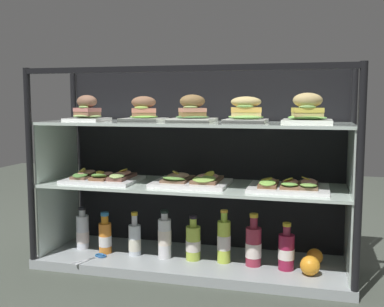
% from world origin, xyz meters
% --- Properties ---
extents(ground_plane, '(6.00, 6.00, 0.02)m').
position_xyz_m(ground_plane, '(0.00, 0.00, -0.01)').
color(ground_plane, '#41473E').
rests_on(ground_plane, ground).
extents(case_base_deck, '(1.44, 0.44, 0.04)m').
position_xyz_m(case_base_deck, '(0.00, 0.00, 0.02)').
color(case_base_deck, '#9CA2A5').
rests_on(case_base_deck, ground).
extents(case_frame, '(1.44, 0.44, 0.92)m').
position_xyz_m(case_frame, '(0.00, 0.14, 0.50)').
color(case_frame, black).
rests_on(case_frame, ground).
extents(riser_lower_tier, '(1.38, 0.38, 0.33)m').
position_xyz_m(riser_lower_tier, '(0.00, 0.00, 0.21)').
color(riser_lower_tier, silver).
rests_on(riser_lower_tier, case_base_deck).
extents(shelf_lower_glass, '(1.40, 0.39, 0.01)m').
position_xyz_m(shelf_lower_glass, '(0.00, 0.00, 0.38)').
color(shelf_lower_glass, silver).
rests_on(shelf_lower_glass, riser_lower_tier).
extents(riser_upper_tier, '(1.38, 0.38, 0.27)m').
position_xyz_m(riser_upper_tier, '(0.00, 0.00, 0.53)').
color(riser_upper_tier, silver).
rests_on(riser_upper_tier, shelf_lower_glass).
extents(shelf_upper_glass, '(1.40, 0.39, 0.01)m').
position_xyz_m(shelf_upper_glass, '(0.00, 0.00, 0.67)').
color(shelf_upper_glass, silver).
rests_on(shelf_upper_glass, riser_upper_tier).
extents(plated_roll_sandwich_near_left_corner, '(0.18, 0.18, 0.12)m').
position_xyz_m(plated_roll_sandwich_near_left_corner, '(-0.51, -0.02, 0.72)').
color(plated_roll_sandwich_near_left_corner, white).
rests_on(plated_roll_sandwich_near_left_corner, shelf_upper_glass).
extents(plated_roll_sandwich_center, '(0.19, 0.19, 0.12)m').
position_xyz_m(plated_roll_sandwich_center, '(-0.24, 0.02, 0.72)').
color(plated_roll_sandwich_center, white).
rests_on(plated_roll_sandwich_center, shelf_upper_glass).
extents(plated_roll_sandwich_left_of_center, '(0.20, 0.20, 0.12)m').
position_xyz_m(plated_roll_sandwich_left_of_center, '(-0.01, 0.03, 0.72)').
color(plated_roll_sandwich_left_of_center, white).
rests_on(plated_roll_sandwich_left_of_center, shelf_upper_glass).
extents(plated_roll_sandwich_far_right, '(0.18, 0.18, 0.11)m').
position_xyz_m(plated_roll_sandwich_far_right, '(0.24, 0.03, 0.72)').
color(plated_roll_sandwich_far_right, white).
rests_on(plated_roll_sandwich_far_right, shelf_upper_glass).
extents(plated_roll_sandwich_near_right_corner, '(0.20, 0.20, 0.13)m').
position_xyz_m(plated_roll_sandwich_near_right_corner, '(0.51, -0.02, 0.72)').
color(plated_roll_sandwich_near_right_corner, white).
rests_on(plated_roll_sandwich_near_right_corner, shelf_upper_glass).
extents(open_sandwich_tray_near_left_corner, '(0.34, 0.25, 0.06)m').
position_xyz_m(open_sandwich_tray_near_left_corner, '(-0.43, -0.03, 0.41)').
color(open_sandwich_tray_near_left_corner, white).
rests_on(open_sandwich_tray_near_left_corner, shelf_lower_glass).
extents(open_sandwich_tray_left_of_center, '(0.34, 0.25, 0.06)m').
position_xyz_m(open_sandwich_tray_left_of_center, '(0.00, -0.01, 0.41)').
color(open_sandwich_tray_left_of_center, white).
rests_on(open_sandwich_tray_left_of_center, shelf_lower_glass).
extents(open_sandwich_tray_far_left, '(0.34, 0.25, 0.06)m').
position_xyz_m(open_sandwich_tray_far_left, '(0.44, -0.02, 0.41)').
color(open_sandwich_tray_far_left, white).
rests_on(open_sandwich_tray_far_left, shelf_lower_glass).
extents(juice_bottle_front_middle, '(0.06, 0.06, 0.21)m').
position_xyz_m(juice_bottle_front_middle, '(-0.56, -0.00, 0.13)').
color(juice_bottle_front_middle, white).
rests_on(juice_bottle_front_middle, case_base_deck).
extents(juice_bottle_front_second, '(0.06, 0.06, 0.20)m').
position_xyz_m(juice_bottle_front_second, '(-0.42, -0.04, 0.12)').
color(juice_bottle_front_second, orange).
rests_on(juice_bottle_front_second, case_base_deck).
extents(juice_bottle_back_left, '(0.06, 0.06, 0.21)m').
position_xyz_m(juice_bottle_back_left, '(-0.27, -0.03, 0.12)').
color(juice_bottle_back_left, white).
rests_on(juice_bottle_back_left, case_base_deck).
extents(juice_bottle_near_post, '(0.06, 0.06, 0.23)m').
position_xyz_m(juice_bottle_near_post, '(-0.12, -0.03, 0.14)').
color(juice_bottle_near_post, white).
rests_on(juice_bottle_near_post, case_base_deck).
extents(juice_bottle_tucked_behind, '(0.07, 0.07, 0.21)m').
position_xyz_m(juice_bottle_tucked_behind, '(0.01, -0.02, 0.12)').
color(juice_bottle_tucked_behind, '#B5CD47').
rests_on(juice_bottle_tucked_behind, case_base_deck).
extents(juice_bottle_front_left_end, '(0.06, 0.06, 0.24)m').
position_xyz_m(juice_bottle_front_left_end, '(0.15, -0.02, 0.14)').
color(juice_bottle_front_left_end, '#C0DA48').
rests_on(juice_bottle_front_left_end, case_base_deck).
extents(juice_bottle_back_center, '(0.07, 0.07, 0.23)m').
position_xyz_m(juice_bottle_back_center, '(0.29, -0.02, 0.13)').
color(juice_bottle_back_center, '#A12C43').
rests_on(juice_bottle_back_center, case_base_deck).
extents(juice_bottle_front_fourth, '(0.07, 0.07, 0.21)m').
position_xyz_m(juice_bottle_front_fourth, '(0.43, -0.04, 0.13)').
color(juice_bottle_front_fourth, maroon).
rests_on(juice_bottle_front_fourth, case_base_deck).
extents(orange_fruit_beside_bottles, '(0.08, 0.08, 0.08)m').
position_xyz_m(orange_fruit_beside_bottles, '(0.54, -0.08, 0.08)').
color(orange_fruit_beside_bottles, orange).
rests_on(orange_fruit_beside_bottles, case_base_deck).
extents(orange_fruit_near_left_post, '(0.07, 0.07, 0.07)m').
position_xyz_m(orange_fruit_near_left_post, '(0.55, 0.06, 0.08)').
color(orange_fruit_near_left_post, orange).
rests_on(orange_fruit_near_left_post, case_base_deck).
extents(kitchen_scissors, '(0.13, 0.17, 0.01)m').
position_xyz_m(kitchen_scissors, '(-0.43, -0.11, 0.05)').
color(kitchen_scissors, silver).
rests_on(kitchen_scissors, case_base_deck).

